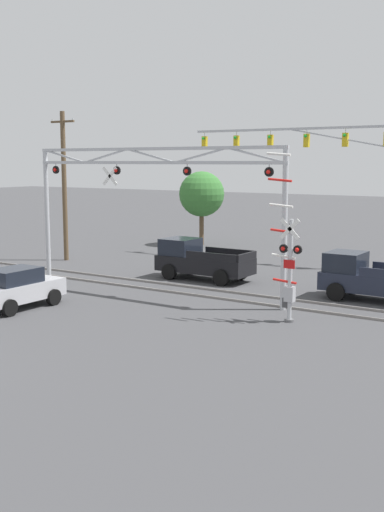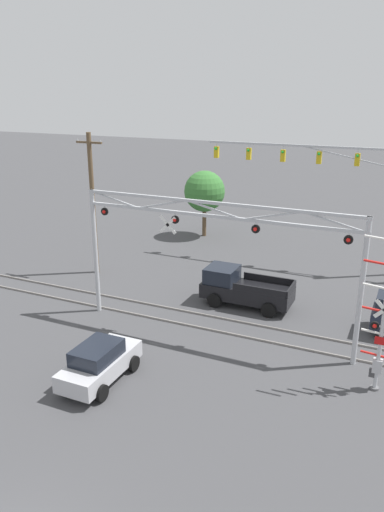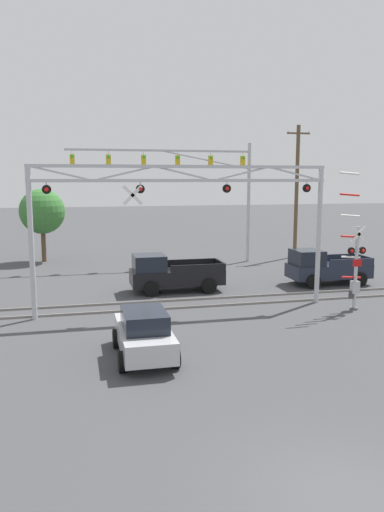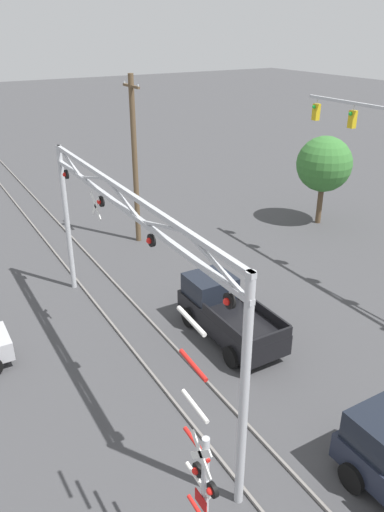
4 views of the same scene
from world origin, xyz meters
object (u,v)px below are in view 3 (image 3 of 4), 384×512
crossing_signal_mast (355,265)px  background_tree_beyond_span (42,212)px  traffic_signal_span (200,177)px  pickup_truck_following (324,268)px  crossing_gantry (184,207)px  utility_pole_right (297,190)px  sedan_waiting (144,333)px  pickup_truck_lead (171,274)px

crossing_signal_mast → background_tree_beyond_span: 22.54m
crossing_signal_mast → traffic_signal_span: size_ratio=0.49×
pickup_truck_following → crossing_signal_mast: bearing=-104.4°
background_tree_beyond_span → crossing_gantry: bearing=-65.6°
crossing_gantry → utility_pole_right: bearing=49.1°
crossing_signal_mast → pickup_truck_following: crossing_signal_mast is taller
background_tree_beyond_span → pickup_truck_following: bearing=-36.4°
crossing_gantry → utility_pole_right: (11.57, 13.35, 0.37)m
background_tree_beyond_span → sedan_waiting: bearing=-78.2°
crossing_gantry → pickup_truck_following: 10.36m
pickup_truck_lead → utility_pole_right: utility_pole_right is taller
crossing_signal_mast → sedan_waiting: crossing_signal_mast is taller
pickup_truck_lead → pickup_truck_following: (8.78, -0.21, -0.00)m
sedan_waiting → crossing_gantry: bearing=65.2°
background_tree_beyond_span → crossing_signal_mast: bearing=-49.6°
crossing_gantry → sedan_waiting: 7.33m
pickup_truck_lead → traffic_signal_span: bearing=66.5°
crossing_gantry → pickup_truck_following: (8.92, 3.69, -3.75)m
sedan_waiting → background_tree_beyond_span: (-4.42, 21.10, 2.77)m
pickup_truck_lead → background_tree_beyond_span: bearing=121.8°
crossing_gantry → pickup_truck_lead: crossing_gantry is taller
pickup_truck_following → background_tree_beyond_span: size_ratio=0.87×
crossing_signal_mast → utility_pole_right: bearing=75.0°
crossing_signal_mast → pickup_truck_lead: 9.34m
pickup_truck_following → sedan_waiting: pickup_truck_following is taller
crossing_signal_mast → utility_pole_right: size_ratio=0.64×
pickup_truck_lead → utility_pole_right: bearing=39.6°
traffic_signal_span → pickup_truck_following: 11.22m
utility_pole_right → traffic_signal_span: bearing=-172.0°
crossing_signal_mast → sedan_waiting: 10.97m
crossing_gantry → sedan_waiting: crossing_gantry is taller
utility_pole_right → background_tree_beyond_span: 18.76m
pickup_truck_lead → sedan_waiting: (-2.74, -9.55, -0.12)m
crossing_gantry → pickup_truck_following: crossing_gantry is taller
utility_pole_right → crossing_gantry: bearing=-130.9°
crossing_gantry → traffic_signal_span: 12.89m
sedan_waiting → background_tree_beyond_span: 21.74m
crossing_gantry → crossing_signal_mast: bearing=-12.5°
utility_pole_right → background_tree_beyond_span: utility_pole_right is taller
traffic_signal_span → sedan_waiting: 19.71m
crossing_gantry → background_tree_beyond_span: crossing_gantry is taller
sedan_waiting → pickup_truck_following: bearing=39.0°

